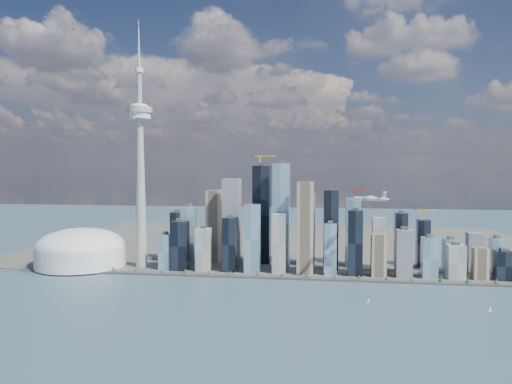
# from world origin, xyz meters

# --- Properties ---
(ground) EXTENTS (4000.00, 4000.00, 0.00)m
(ground) POSITION_xyz_m (0.00, 0.00, 0.00)
(ground) COLOR #344C5B
(ground) RESTS_ON ground
(seawall) EXTENTS (1100.00, 22.00, 4.00)m
(seawall) POSITION_xyz_m (0.00, 250.00, 2.00)
(seawall) COLOR #383838
(seawall) RESTS_ON ground
(land) EXTENTS (1400.00, 900.00, 3.00)m
(land) POSITION_xyz_m (0.00, 700.00, 1.50)
(land) COLOR #4C4C47
(land) RESTS_ON ground
(shoreline_trees) EXTENTS (960.53, 7.20, 8.80)m
(shoreline_trees) POSITION_xyz_m (0.00, 250.00, 8.78)
(shoreline_trees) COLOR #3F2D1E
(shoreline_trees) RESTS_ON seawall
(skyscraper_cluster) EXTENTS (736.00, 142.00, 254.43)m
(skyscraper_cluster) POSITION_xyz_m (59.62, 336.82, 78.87)
(skyscraper_cluster) COLOR black
(skyscraper_cluster) RESTS_ON land
(needle_tower) EXTENTS (56.00, 56.00, 550.50)m
(needle_tower) POSITION_xyz_m (-300.00, 310.00, 235.84)
(needle_tower) COLOR gray
(needle_tower) RESTS_ON land
(dome_stadium) EXTENTS (200.00, 200.00, 86.00)m
(dome_stadium) POSITION_xyz_m (-440.00, 300.00, 39.44)
(dome_stadium) COLOR silver
(dome_stadium) RESTS_ON land
(airplane) EXTENTS (70.66, 63.11, 17.57)m
(airplane) POSITION_xyz_m (197.19, 214.31, 168.72)
(airplane) COLOR white
(airplane) RESTS_ON ground
(sailboat_west) EXTENTS (6.03, 3.36, 8.49)m
(sailboat_west) POSITION_xyz_m (186.17, 92.47, 2.72)
(sailboat_west) COLOR silver
(sailboat_west) RESTS_ON ground
(sailboat_east) EXTENTS (6.64, 3.59, 9.31)m
(sailboat_east) POSITION_xyz_m (373.92, 69.40, 2.99)
(sailboat_east) COLOR silver
(sailboat_east) RESTS_ON ground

